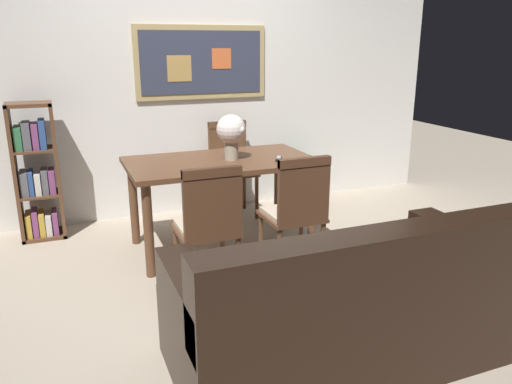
{
  "coord_description": "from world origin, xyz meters",
  "views": [
    {
      "loc": [
        -1.3,
        -3.2,
        1.65
      ],
      "look_at": [
        -0.06,
        -0.1,
        0.65
      ],
      "focal_mm": 35.3,
      "sensor_mm": 36.0,
      "label": 1
    }
  ],
  "objects_px": {
    "dining_chair_far_right": "(231,161)",
    "potted_ivy": "(305,179)",
    "tv_remote": "(279,158)",
    "dining_chair_near_left": "(209,220)",
    "leather_couch": "(347,309)",
    "bookshelf": "(37,176)",
    "flower_vase": "(231,132)",
    "dining_table": "(221,172)",
    "dining_chair_near_right": "(297,206)"
  },
  "relations": [
    {
      "from": "dining_chair_far_right",
      "to": "potted_ivy",
      "type": "xyz_separation_m",
      "value": [
        0.82,
        -0.01,
        -0.26
      ]
    },
    {
      "from": "dining_chair_far_right",
      "to": "tv_remote",
      "type": "height_order",
      "value": "dining_chair_far_right"
    },
    {
      "from": "dining_chair_far_right",
      "to": "dining_chair_near_left",
      "type": "bearing_deg",
      "value": -113.99
    },
    {
      "from": "dining_chair_near_left",
      "to": "dining_chair_far_right",
      "type": "bearing_deg",
      "value": 66.01
    },
    {
      "from": "leather_couch",
      "to": "bookshelf",
      "type": "bearing_deg",
      "value": 120.51
    },
    {
      "from": "dining_chair_far_right",
      "to": "flower_vase",
      "type": "bearing_deg",
      "value": -108.48
    },
    {
      "from": "dining_table",
      "to": "potted_ivy",
      "type": "xyz_separation_m",
      "value": [
        1.17,
        0.77,
        -0.37
      ]
    },
    {
      "from": "dining_chair_near_right",
      "to": "dining_chair_near_left",
      "type": "relative_size",
      "value": 1.0
    },
    {
      "from": "flower_vase",
      "to": "tv_remote",
      "type": "height_order",
      "value": "flower_vase"
    },
    {
      "from": "dining_chair_near_left",
      "to": "leather_couch",
      "type": "distance_m",
      "value": 1.11
    },
    {
      "from": "leather_couch",
      "to": "dining_chair_near_left",
      "type": "bearing_deg",
      "value": 114.37
    },
    {
      "from": "dining_table",
      "to": "tv_remote",
      "type": "relative_size",
      "value": 9.33
    },
    {
      "from": "dining_chair_near_left",
      "to": "potted_ivy",
      "type": "relative_size",
      "value": 1.68
    },
    {
      "from": "dining_chair_near_left",
      "to": "bookshelf",
      "type": "relative_size",
      "value": 0.78
    },
    {
      "from": "tv_remote",
      "to": "dining_chair_far_right",
      "type": "bearing_deg",
      "value": 94.51
    },
    {
      "from": "dining_chair_near_right",
      "to": "tv_remote",
      "type": "height_order",
      "value": "dining_chair_near_right"
    },
    {
      "from": "dining_chair_far_right",
      "to": "dining_chair_near_left",
      "type": "height_order",
      "value": "same"
    },
    {
      "from": "bookshelf",
      "to": "flower_vase",
      "type": "height_order",
      "value": "bookshelf"
    },
    {
      "from": "leather_couch",
      "to": "tv_remote",
      "type": "relative_size",
      "value": 11.34
    },
    {
      "from": "dining_chair_far_right",
      "to": "tv_remote",
      "type": "bearing_deg",
      "value": -85.49
    },
    {
      "from": "flower_vase",
      "to": "tv_remote",
      "type": "distance_m",
      "value": 0.43
    },
    {
      "from": "dining_chair_near_left",
      "to": "potted_ivy",
      "type": "bearing_deg",
      "value": 45.66
    },
    {
      "from": "dining_table",
      "to": "potted_ivy",
      "type": "distance_m",
      "value": 1.45
    },
    {
      "from": "bookshelf",
      "to": "tv_remote",
      "type": "xyz_separation_m",
      "value": [
        1.82,
        -0.97,
        0.21
      ]
    },
    {
      "from": "dining_chair_far_right",
      "to": "leather_couch",
      "type": "xyz_separation_m",
      "value": [
        -0.24,
        -2.54,
        -0.22
      ]
    },
    {
      "from": "dining_table",
      "to": "leather_couch",
      "type": "height_order",
      "value": "leather_couch"
    },
    {
      "from": "dining_chair_near_right",
      "to": "dining_table",
      "type": "bearing_deg",
      "value": 113.56
    },
    {
      "from": "dining_chair_near_right",
      "to": "dining_chair_far_right",
      "type": "distance_m",
      "value": 1.51
    },
    {
      "from": "potted_ivy",
      "to": "flower_vase",
      "type": "relative_size",
      "value": 1.5
    },
    {
      "from": "dining_chair_near_left",
      "to": "dining_chair_near_right",
      "type": "bearing_deg",
      "value": 3.23
    },
    {
      "from": "dining_chair_far_right",
      "to": "dining_chair_near_left",
      "type": "relative_size",
      "value": 1.0
    },
    {
      "from": "dining_chair_near_left",
      "to": "tv_remote",
      "type": "xyz_separation_m",
      "value": [
        0.77,
        0.59,
        0.22
      ]
    },
    {
      "from": "leather_couch",
      "to": "flower_vase",
      "type": "bearing_deg",
      "value": 90.92
    },
    {
      "from": "dining_chair_far_right",
      "to": "tv_remote",
      "type": "distance_m",
      "value": 0.98
    },
    {
      "from": "dining_table",
      "to": "potted_ivy",
      "type": "bearing_deg",
      "value": 33.37
    },
    {
      "from": "potted_ivy",
      "to": "tv_remote",
      "type": "relative_size",
      "value": 3.41
    },
    {
      "from": "leather_couch",
      "to": "tv_remote",
      "type": "distance_m",
      "value": 1.68
    },
    {
      "from": "dining_chair_far_right",
      "to": "flower_vase",
      "type": "distance_m",
      "value": 0.95
    },
    {
      "from": "leather_couch",
      "to": "dining_chair_far_right",
      "type": "bearing_deg",
      "value": 84.57
    },
    {
      "from": "dining_chair_near_right",
      "to": "bookshelf",
      "type": "relative_size",
      "value": 0.78
    },
    {
      "from": "dining_chair_near_left",
      "to": "bookshelf",
      "type": "xyz_separation_m",
      "value": [
        -1.06,
        1.56,
        0.01
      ]
    },
    {
      "from": "flower_vase",
      "to": "dining_table",
      "type": "bearing_deg",
      "value": 162.61
    },
    {
      "from": "dining_chair_near_left",
      "to": "bookshelf",
      "type": "distance_m",
      "value": 1.89
    },
    {
      "from": "flower_vase",
      "to": "tv_remote",
      "type": "xyz_separation_m",
      "value": [
        0.34,
        -0.15,
        -0.21
      ]
    },
    {
      "from": "dining_table",
      "to": "bookshelf",
      "type": "relative_size",
      "value": 1.26
    },
    {
      "from": "dining_chair_near_right",
      "to": "dining_chair_near_left",
      "type": "height_order",
      "value": "same"
    },
    {
      "from": "bookshelf",
      "to": "potted_ivy",
      "type": "height_order",
      "value": "bookshelf"
    },
    {
      "from": "dining_chair_near_right",
      "to": "potted_ivy",
      "type": "relative_size",
      "value": 1.68
    },
    {
      "from": "dining_chair_near_right",
      "to": "leather_couch",
      "type": "bearing_deg",
      "value": -101.46
    },
    {
      "from": "dining_chair_far_right",
      "to": "leather_couch",
      "type": "distance_m",
      "value": 2.56
    }
  ]
}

